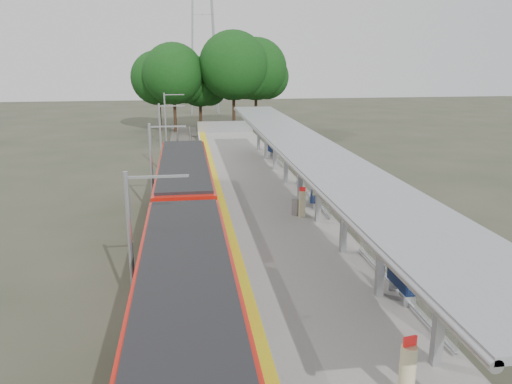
% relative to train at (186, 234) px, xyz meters
% --- Properties ---
extents(trackbed, '(3.00, 70.00, 0.24)m').
position_rel_train_xyz_m(trackbed, '(-0.00, 9.80, -1.93)').
color(trackbed, '#59544C').
rests_on(trackbed, ground).
extents(platform, '(6.00, 50.00, 1.00)m').
position_rel_train_xyz_m(platform, '(4.50, 9.80, -1.55)').
color(platform, gray).
rests_on(platform, ground).
extents(tactile_strip, '(0.60, 50.00, 0.02)m').
position_rel_train_xyz_m(tactile_strip, '(1.95, 9.80, -1.04)').
color(tactile_strip, yellow).
rests_on(tactile_strip, platform).
extents(end_fence, '(6.00, 0.10, 1.20)m').
position_rel_train_xyz_m(end_fence, '(4.50, 34.75, -0.45)').
color(end_fence, '#9EA0A5').
rests_on(end_fence, platform).
extents(train, '(2.74, 27.60, 3.62)m').
position_rel_train_xyz_m(train, '(0.00, 0.00, 0.00)').
color(train, black).
rests_on(train, ground).
extents(canopy, '(3.27, 38.00, 3.66)m').
position_rel_train_xyz_m(canopy, '(6.11, 5.98, 2.15)').
color(canopy, '#9EA0A5').
rests_on(canopy, platform).
extents(tree_cluster, '(18.92, 10.43, 11.95)m').
position_rel_train_xyz_m(tree_cluster, '(3.52, 42.14, 5.11)').
color(tree_cluster, '#382316').
rests_on(tree_cluster, ground).
extents(catenary_masts, '(2.08, 48.16, 5.40)m').
position_rel_train_xyz_m(catenary_masts, '(-1.72, 8.80, 0.86)').
color(catenary_masts, '#9EA0A5').
rests_on(catenary_masts, ground).
extents(bench_near, '(0.48, 1.53, 1.04)m').
position_rel_train_xyz_m(bench_near, '(7.11, -4.51, -0.50)').
color(bench_near, '#0D1C45').
rests_on(bench_near, platform).
extents(bench_mid, '(0.79, 1.40, 0.92)m').
position_rel_train_xyz_m(bench_mid, '(6.90, 6.32, -0.57)').
color(bench_mid, '#0D1C45').
rests_on(bench_mid, platform).
extents(bench_far, '(0.94, 1.69, 1.11)m').
position_rel_train_xyz_m(bench_far, '(7.10, 20.03, -0.47)').
color(bench_far, '#0D1C45').
rests_on(bench_far, platform).
extents(info_pillar_near, '(0.39, 0.39, 1.73)m').
position_rel_train_xyz_m(info_pillar_near, '(5.07, -9.49, -0.30)').
color(info_pillar_near, beige).
rests_on(info_pillar_near, platform).
extents(info_pillar_far, '(0.35, 0.35, 1.57)m').
position_rel_train_xyz_m(info_pillar_far, '(5.90, 4.70, -0.37)').
color(info_pillar_far, beige).
rests_on(info_pillar_far, platform).
extents(litter_bin, '(0.56, 0.56, 0.88)m').
position_rel_train_xyz_m(litter_bin, '(5.64, 5.04, -0.61)').
color(litter_bin, '#9EA0A5').
rests_on(litter_bin, platform).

